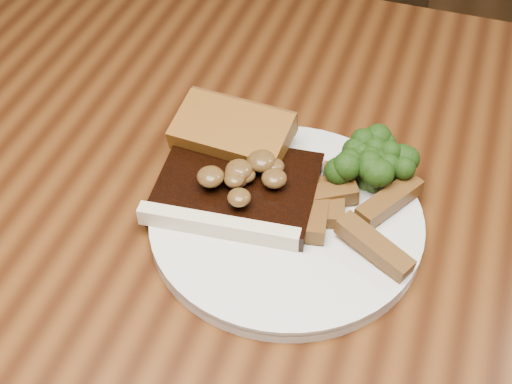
% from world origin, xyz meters
% --- Properties ---
extents(dining_table, '(1.60, 0.90, 0.75)m').
position_xyz_m(dining_table, '(0.00, 0.00, 0.66)').
color(dining_table, '#4E280F').
rests_on(dining_table, ground).
extents(chair_far, '(0.55, 0.55, 0.91)m').
position_xyz_m(chair_far, '(-0.16, 0.59, 0.50)').
color(chair_far, black).
rests_on(chair_far, ground).
extents(plate, '(0.29, 0.29, 0.01)m').
position_xyz_m(plate, '(0.03, 0.01, 0.76)').
color(plate, silver).
rests_on(plate, dining_table).
extents(steak, '(0.16, 0.13, 0.02)m').
position_xyz_m(steak, '(-0.03, 0.02, 0.77)').
color(steak, black).
rests_on(steak, plate).
extents(steak_bone, '(0.15, 0.03, 0.02)m').
position_xyz_m(steak_bone, '(-0.03, -0.03, 0.77)').
color(steak_bone, beige).
rests_on(steak_bone, plate).
extents(mushroom_pile, '(0.08, 0.08, 0.03)m').
position_xyz_m(mushroom_pile, '(-0.02, 0.02, 0.80)').
color(mushroom_pile, '#533A1A').
rests_on(mushroom_pile, steak).
extents(garlic_bread, '(0.12, 0.07, 0.03)m').
position_xyz_m(garlic_bread, '(-0.05, 0.08, 0.77)').
color(garlic_bread, brown).
rests_on(garlic_bread, plate).
extents(potato_wedges, '(0.10, 0.10, 0.02)m').
position_xyz_m(potato_wedges, '(0.09, 0.02, 0.77)').
color(potato_wedges, brown).
rests_on(potato_wedges, plate).
extents(broccoli_cluster, '(0.08, 0.08, 0.04)m').
position_xyz_m(broccoli_cluster, '(0.09, 0.09, 0.78)').
color(broccoli_cluster, '#1A3B0D').
rests_on(broccoli_cluster, plate).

